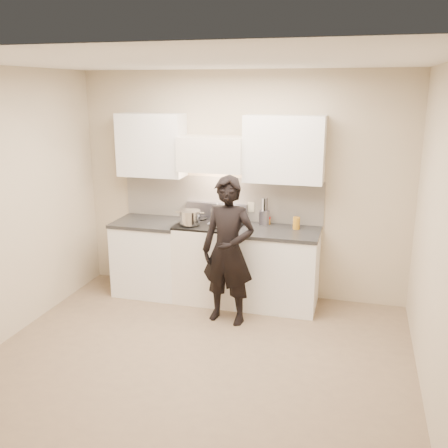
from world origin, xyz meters
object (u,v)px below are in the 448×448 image
object	(u,v)px
stove	(210,261)
utensil_crock	(264,216)
person	(228,251)
wok	(224,213)
counter_right	(278,268)

from	to	relation	value
stove	utensil_crock	xyz separation A→B (m)	(0.61, 0.21, 0.54)
stove	utensil_crock	distance (m)	0.84
person	utensil_crock	bearing A→B (deg)	80.37
wok	utensil_crock	bearing A→B (deg)	12.52
counter_right	wok	xyz separation A→B (m)	(-0.69, 0.10, 0.59)
utensil_crock	stove	bearing A→B (deg)	-161.24
stove	utensil_crock	size ratio (longest dim) A/B	3.00
counter_right	utensil_crock	world-z (taller)	utensil_crock
counter_right	person	world-z (taller)	person
stove	counter_right	distance (m)	0.83
counter_right	utensil_crock	xyz separation A→B (m)	(-0.22, 0.21, 0.56)
stove	utensil_crock	world-z (taller)	utensil_crock
stove	wok	bearing A→B (deg)	36.23
counter_right	wok	world-z (taller)	wok
stove	wok	size ratio (longest dim) A/B	2.36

